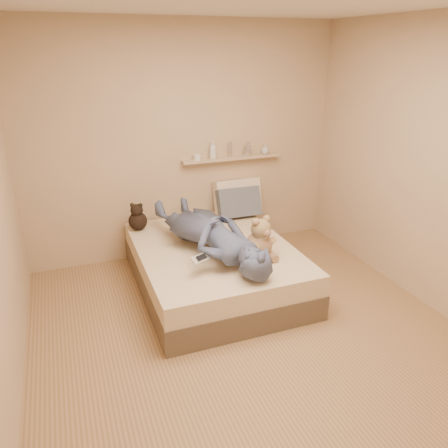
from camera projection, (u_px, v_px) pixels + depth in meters
name	position (u px, v px, depth m)	size (l,w,h in m)	color
room	(255.00, 192.00, 3.24)	(3.80, 3.80, 3.80)	#A07752
bed	(214.00, 267.00, 4.45)	(1.50, 1.90, 0.45)	brown
game_console	(201.00, 258.00, 3.76)	(0.20, 0.14, 0.06)	silver
teddy_bear	(260.00, 241.00, 4.07)	(0.33, 0.34, 0.42)	#957052
dark_plush	(138.00, 218.00, 4.72)	(0.20, 0.20, 0.31)	black
pillow_cream	(237.00, 196.00, 5.20)	(0.55, 0.16, 0.40)	#F5E0C1
pillow_grey	(239.00, 203.00, 5.08)	(0.50, 0.14, 0.34)	#555A67
person	(210.00, 233.00, 4.18)	(0.61, 1.66, 0.40)	#47566F
wall_shelf	(232.00, 158.00, 5.09)	(1.20, 0.12, 0.03)	tan
shelf_bottles	(234.00, 150.00, 5.06)	(0.95, 0.13, 0.20)	white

